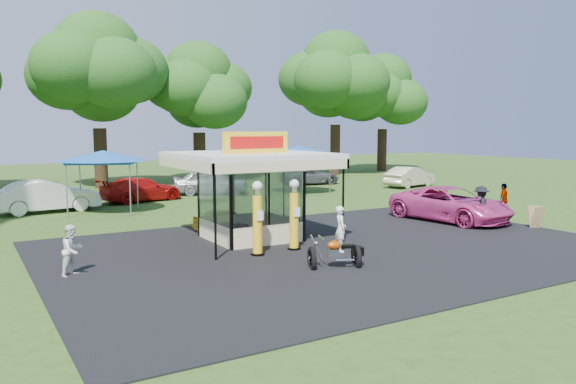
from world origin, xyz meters
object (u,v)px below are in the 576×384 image
Objects in this scene: tent_west at (103,156)px; tent_east at (299,150)px; spectator_east_a at (481,206)px; bg_car_e at (410,177)px; spectator_east_b at (504,200)px; bg_car_b at (141,189)px; a_frame_sign at (536,217)px; kiosk_car at (227,220)px; motorcycle at (338,243)px; bg_car_c at (211,182)px; gas_station_kiosk at (250,194)px; spectator_west at (72,250)px; pink_sedan at (451,204)px; gas_pump_left at (258,220)px; gas_pump_right at (294,216)px; bg_car_d at (310,176)px; bg_car_a at (47,196)px.

tent_west reaches higher than tent_east.
bg_car_e is (8.92, 14.14, -0.15)m from spectator_east_a.
spectator_east_b reaches higher than bg_car_b.
a_frame_sign is 0.34× the size of kiosk_car.
motorcycle is 20.55m from bg_car_c.
tent_west is (-3.23, 7.99, 2.40)m from kiosk_car.
gas_station_kiosk reaches higher than a_frame_sign.
spectator_west is 22.27m from tent_east.
spectator_east_b is at bearing -104.47° from kiosk_car.
gas_station_kiosk reaches higher than kiosk_car.
spectator_west is (-6.89, -4.34, 0.28)m from kiosk_car.
spectator_west is (-16.84, -1.29, -0.04)m from pink_sedan.
gas_pump_left is at bearing -177.57° from pink_sedan.
motorcycle is 7.58m from kiosk_car.
gas_station_kiosk is at bearing -28.83° from spectator_east_b.
spectator_west is (-7.21, 3.23, -0.02)m from motorcycle.
gas_station_kiosk is 2.13× the size of gas_pump_right.
tent_west reaches higher than bg_car_c.
bg_car_b is (-13.56, 14.78, -0.11)m from spectator_east_b.
tent_east is (16.77, 14.50, 2.09)m from spectator_west.
kiosk_car is (-11.73, 6.25, -0.01)m from a_frame_sign.
spectator_west is at bearing 177.70° from pink_sedan.
bg_car_d is (1.99, 21.05, 0.15)m from a_frame_sign.
bg_car_c is at bearing 155.90° from tent_east.
bg_car_c reaches higher than spectator_west.
motorcycle is at bearing -93.05° from gas_pump_right.
bg_car_d is at bearing -115.29° from spectator_east_b.
gas_pump_left is at bearing -126.11° from tent_east.
gas_pump_left is at bearing -111.84° from gas_station_kiosk.
spectator_east_b is 0.36× the size of bg_car_d.
gas_station_kiosk is 5.46m from motorcycle.
bg_car_c is at bearing 108.05° from bg_car_d.
spectator_east_a reaches higher than a_frame_sign.
gas_pump_right is 1.26× the size of motorcycle.
kiosk_car is at bearing -177.35° from bg_car_c.
gas_pump_right is at bearing -174.18° from kiosk_car.
bg_car_e is (19.01, 11.67, -1.04)m from gas_station_kiosk.
motorcycle reaches higher than bg_car_c.
spectator_east_a is (16.97, -0.34, 0.14)m from spectator_west.
gas_pump_left is at bearing -168.27° from bg_car_a.
a_frame_sign is 0.20× the size of bg_car_b.
gas_station_kiosk reaches higher than pink_sedan.
gas_pump_left reaches higher than bg_car_a.
gas_pump_right is at bearing -41.35° from spectator_west.
a_frame_sign is at bearing 26.64° from motorcycle.
spectator_west is 0.34× the size of bg_car_e.
tent_east is (13.11, 2.18, -0.04)m from tent_west.
pink_sedan is at bearing 129.94° from bg_car_e.
gas_pump_left is at bearing -176.95° from a_frame_sign.
bg_car_c is (4.91, 1.18, 0.10)m from bg_car_b.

